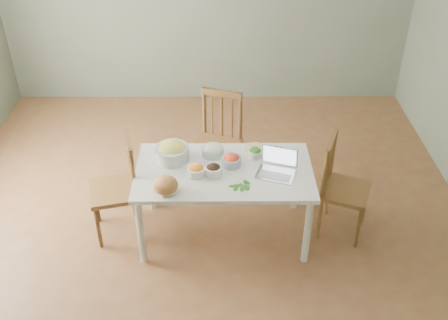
{
  "coord_description": "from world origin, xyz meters",
  "views": [
    {
      "loc": [
        0.18,
        -3.71,
        3.2
      ],
      "look_at": [
        0.2,
        -0.18,
        0.8
      ],
      "focal_mm": 41.66,
      "sensor_mm": 36.0,
      "label": 1
    }
  ],
  "objects_px": {
    "chair_far": "(216,144)",
    "bowl_squash": "(172,151)",
    "chair_left": "(113,189)",
    "bread_boule": "(165,185)",
    "dining_table": "(224,202)",
    "chair_right": "(346,189)",
    "laptop": "(276,164)"
  },
  "relations": [
    {
      "from": "bowl_squash",
      "to": "laptop",
      "type": "height_order",
      "value": "laptop"
    },
    {
      "from": "bread_boule",
      "to": "chair_far",
      "type": "bearing_deg",
      "value": 69.32
    },
    {
      "from": "dining_table",
      "to": "bread_boule",
      "type": "height_order",
      "value": "bread_boule"
    },
    {
      "from": "bread_boule",
      "to": "laptop",
      "type": "relative_size",
      "value": 0.66
    },
    {
      "from": "chair_right",
      "to": "laptop",
      "type": "distance_m",
      "value": 0.73
    },
    {
      "from": "chair_far",
      "to": "chair_right",
      "type": "xyz_separation_m",
      "value": [
        1.14,
        -0.68,
        -0.02
      ]
    },
    {
      "from": "chair_far",
      "to": "chair_right",
      "type": "height_order",
      "value": "chair_far"
    },
    {
      "from": "chair_left",
      "to": "chair_right",
      "type": "xyz_separation_m",
      "value": [
        2.02,
        -0.0,
        -0.01
      ]
    },
    {
      "from": "dining_table",
      "to": "bowl_squash",
      "type": "bearing_deg",
      "value": 160.16
    },
    {
      "from": "chair_far",
      "to": "laptop",
      "type": "bearing_deg",
      "value": -38.64
    },
    {
      "from": "chair_right",
      "to": "bread_boule",
      "type": "bearing_deg",
      "value": 123.81
    },
    {
      "from": "chair_far",
      "to": "chair_left",
      "type": "bearing_deg",
      "value": -123.13
    },
    {
      "from": "chair_left",
      "to": "laptop",
      "type": "height_order",
      "value": "chair_left"
    },
    {
      "from": "dining_table",
      "to": "chair_right",
      "type": "relative_size",
      "value": 1.59
    },
    {
      "from": "chair_left",
      "to": "bread_boule",
      "type": "xyz_separation_m",
      "value": [
        0.5,
        -0.33,
        0.29
      ]
    },
    {
      "from": "chair_far",
      "to": "chair_left",
      "type": "xyz_separation_m",
      "value": [
        -0.88,
        -0.68,
        -0.02
      ]
    },
    {
      "from": "bread_boule",
      "to": "bowl_squash",
      "type": "bearing_deg",
      "value": 87.81
    },
    {
      "from": "chair_right",
      "to": "bowl_squash",
      "type": "xyz_separation_m",
      "value": [
        -1.5,
        0.12,
        0.31
      ]
    },
    {
      "from": "chair_far",
      "to": "bowl_squash",
      "type": "distance_m",
      "value": 0.73
    },
    {
      "from": "dining_table",
      "to": "bowl_squash",
      "type": "distance_m",
      "value": 0.64
    },
    {
      "from": "laptop",
      "to": "dining_table",
      "type": "bearing_deg",
      "value": -171.68
    },
    {
      "from": "bread_boule",
      "to": "chair_right",
      "type": "bearing_deg",
      "value": 12.32
    },
    {
      "from": "bread_boule",
      "to": "dining_table",
      "type": "bearing_deg",
      "value": 32.78
    },
    {
      "from": "dining_table",
      "to": "bread_boule",
      "type": "relative_size",
      "value": 7.37
    },
    {
      "from": "dining_table",
      "to": "chair_far",
      "type": "relative_size",
      "value": 1.51
    },
    {
      "from": "chair_right",
      "to": "chair_left",
      "type": "bearing_deg",
      "value": 111.47
    },
    {
      "from": "bowl_squash",
      "to": "chair_left",
      "type": "bearing_deg",
      "value": -166.77
    },
    {
      "from": "chair_left",
      "to": "chair_right",
      "type": "distance_m",
      "value": 2.02
    },
    {
      "from": "dining_table",
      "to": "laptop",
      "type": "distance_m",
      "value": 0.63
    },
    {
      "from": "chair_far",
      "to": "dining_table",
      "type": "bearing_deg",
      "value": -64.77
    },
    {
      "from": "bowl_squash",
      "to": "laptop",
      "type": "relative_size",
      "value": 0.94
    },
    {
      "from": "chair_right",
      "to": "dining_table",
      "type": "bearing_deg",
      "value": 113.46
    }
  ]
}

